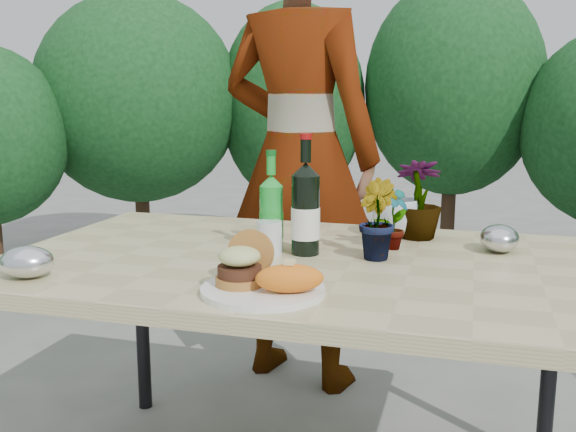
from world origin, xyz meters
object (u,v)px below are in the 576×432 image
(patio_table, at_px, (296,278))
(person, at_px, (299,156))
(dinner_plate, at_px, (263,290))
(wine_bottle, at_px, (306,210))

(patio_table, xyz_separation_m, person, (-0.23, 0.86, 0.25))
(patio_table, height_order, person, person)
(person, bearing_deg, dinner_plate, 114.48)
(patio_table, bearing_deg, person, 104.74)
(dinner_plate, distance_m, person, 1.23)
(wine_bottle, relative_size, person, 0.18)
(dinner_plate, xyz_separation_m, person, (-0.24, 1.19, 0.19))
(person, bearing_deg, wine_bottle, 119.52)
(patio_table, height_order, dinner_plate, dinner_plate)
(patio_table, relative_size, person, 0.85)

